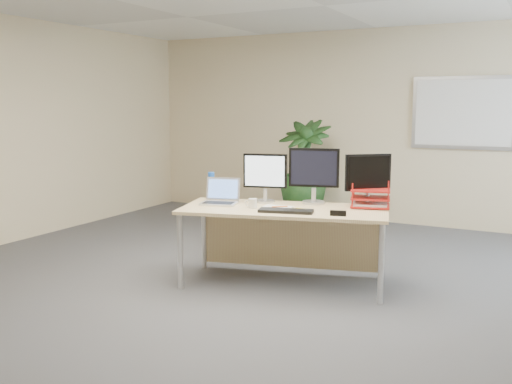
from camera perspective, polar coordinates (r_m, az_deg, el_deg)
The scene contains 17 objects.
floor at distance 4.82m, azimuth -2.31°, elevation -11.44°, with size 8.00×8.00×0.00m, color #434247.
back_wall at distance 8.24m, azimuth 11.62°, elevation 6.44°, with size 7.00×0.04×2.70m, color beige.
whiteboard at distance 7.96m, azimuth 20.01°, elevation 7.45°, with size 1.30×0.04×0.95m.
desk at distance 5.36m, azimuth 2.99°, elevation -3.01°, with size 2.02×1.23×0.72m.
floor_plant at distance 8.00m, azimuth 4.81°, elevation 2.21°, with size 0.84×0.84×1.50m, color #133516.
monitor_left at distance 5.49m, azimuth 0.91°, elevation 1.74°, with size 0.42×0.19×0.47m.
monitor_right at distance 5.44m, azimuth 5.82°, elevation 2.00°, with size 0.47×0.22×0.53m.
monitor_dark at distance 5.37m, azimuth 11.14°, elevation 1.53°, with size 0.36×0.31×0.49m.
laptop at distance 5.47m, azimuth -3.55°, elevation -0.52°, with size 0.40×0.37×0.24m.
keyboard at distance 5.03m, azimuth 3.01°, elevation -1.89°, with size 0.48×0.16×0.03m, color black.
coffee_mug at distance 5.22m, azimuth -0.36°, elevation -1.15°, with size 0.11×0.08×0.09m.
spiral_notebook at distance 5.23m, azimuth 2.13°, elevation -1.56°, with size 0.27×0.20×0.01m, color white.
orange_pen at distance 5.21m, azimuth 2.39°, elevation -1.46°, with size 0.01×0.01×0.15m, color #D65C17.
yellow_highlighter at distance 5.15m, azimuth 4.63°, elevation -1.71°, with size 0.02×0.02×0.12m, color yellow.
water_bottle at distance 5.71m, azimuth -4.48°, elevation 0.57°, with size 0.07×0.07×0.27m.
letter_tray at distance 5.35m, azimuth 11.37°, elevation -0.74°, with size 0.40×0.34×0.16m.
stapler at distance 4.91m, azimuth 8.21°, elevation -2.11°, with size 0.14×0.04×0.05m, color black.
Camera 1 is at (2.25, -3.92, 1.67)m, focal length 40.00 mm.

